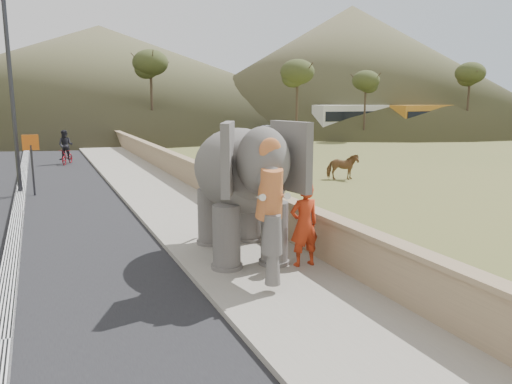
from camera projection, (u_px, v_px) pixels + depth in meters
ground at (304, 308)px, 9.13m from camera, size 160.00×160.00×0.00m
road at (18, 216)px, 16.16m from camera, size 7.00×120.00×0.03m
median at (18, 213)px, 16.14m from camera, size 0.35×120.00×0.22m
walkway at (170, 202)px, 18.12m from camera, size 3.00×120.00×0.15m
parapet at (213, 186)px, 18.68m from camera, size 0.30×120.00×1.10m
lamppost at (19, 68)px, 18.67m from camera, size 1.76×0.36×8.00m
signboard at (31, 154)px, 19.25m from camera, size 0.60×0.08×2.40m
cow at (342, 167)px, 23.35m from camera, size 1.59×1.25×1.22m
distant_car at (274, 132)px, 45.65m from camera, size 4.48×2.52×1.44m
bus_white at (369, 121)px, 48.16m from camera, size 11.18×3.51×3.10m
bus_orange at (437, 121)px, 49.25m from camera, size 11.18×3.47×3.10m
hill_right at (350, 67)px, 68.62m from camera, size 56.00×56.00×16.00m
hill_far at (101, 75)px, 72.80m from camera, size 80.00×80.00×14.00m
elephant_and_man at (241, 189)px, 11.61m from camera, size 2.72×4.57×3.13m
motorcyclist at (66, 151)px, 28.61m from camera, size 1.12×1.74×1.98m
trees at (120, 97)px, 34.27m from camera, size 47.84×44.48×8.82m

